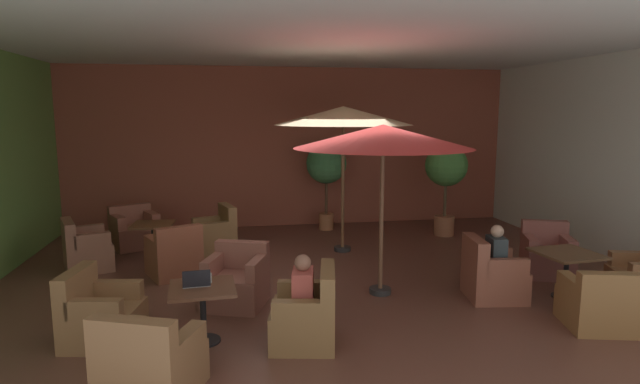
{
  "coord_description": "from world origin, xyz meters",
  "views": [
    {
      "loc": [
        -1.44,
        -7.78,
        2.62
      ],
      "look_at": [
        0.0,
        0.41,
        1.33
      ],
      "focal_mm": 29.0,
      "sensor_mm": 36.0,
      "label": 1
    }
  ],
  "objects_px": {
    "cafe_table_mid_center": "(567,261)",
    "patio_umbrella_tall_red": "(383,137)",
    "cafe_table_front_left": "(203,299)",
    "armchair_front_right_north": "(216,235)",
    "open_laptop": "(197,282)",
    "armchair_front_right_south": "(86,251)",
    "patron_by_window": "(303,285)",
    "armchair_front_left_east": "(237,282)",
    "armchair_mid_center_west": "(601,305)",
    "potted_tree_left_corner": "(446,171)",
    "armchair_front_left_south": "(100,316)",
    "armchair_front_left_north": "(307,316)",
    "patron_blue_shirt": "(496,249)",
    "armchair_mid_center_south": "(492,276)",
    "armchair_front_right_west": "(174,257)",
    "armchair_front_right_east": "(134,231)",
    "potted_tree_mid_left": "(326,167)",
    "iced_drink_cup": "(208,278)",
    "patio_umbrella_center_beige": "(343,116)",
    "cafe_table_front_right": "(153,232)",
    "armchair_mid_center_east": "(547,256)",
    "armchair_front_left_west": "(149,365)"
  },
  "relations": [
    {
      "from": "armchair_front_right_north",
      "to": "patron_blue_shirt",
      "type": "relative_size",
      "value": 1.46
    },
    {
      "from": "armchair_front_right_south",
      "to": "armchair_mid_center_west",
      "type": "relative_size",
      "value": 1.07
    },
    {
      "from": "armchair_front_left_north",
      "to": "iced_drink_cup",
      "type": "height_order",
      "value": "armchair_front_left_north"
    },
    {
      "from": "armchair_mid_center_west",
      "to": "armchair_front_left_south",
      "type": "bearing_deg",
      "value": 173.7
    },
    {
      "from": "patron_by_window",
      "to": "iced_drink_cup",
      "type": "xyz_separation_m",
      "value": [
        -1.06,
        0.34,
        0.03
      ]
    },
    {
      "from": "armchair_front_right_east",
      "to": "armchair_front_right_south",
      "type": "relative_size",
      "value": 1.03
    },
    {
      "from": "armchair_front_left_east",
      "to": "armchair_front_right_north",
      "type": "xyz_separation_m",
      "value": [
        -0.35,
        2.79,
        0.0
      ]
    },
    {
      "from": "armchair_mid_center_south",
      "to": "patio_umbrella_tall_red",
      "type": "relative_size",
      "value": 0.35
    },
    {
      "from": "cafe_table_front_left",
      "to": "open_laptop",
      "type": "bearing_deg",
      "value": 149.77
    },
    {
      "from": "armchair_front_left_south",
      "to": "patron_by_window",
      "type": "relative_size",
      "value": 1.47
    },
    {
      "from": "armchair_front_right_north",
      "to": "armchair_front_right_south",
      "type": "height_order",
      "value": "armchair_front_right_north"
    },
    {
      "from": "armchair_front_right_south",
      "to": "armchair_mid_center_east",
      "type": "relative_size",
      "value": 1.1
    },
    {
      "from": "armchair_front_left_south",
      "to": "potted_tree_left_corner",
      "type": "xyz_separation_m",
      "value": [
        6.02,
        4.24,
        1.07
      ]
    },
    {
      "from": "patio_umbrella_center_beige",
      "to": "potted_tree_left_corner",
      "type": "height_order",
      "value": "patio_umbrella_center_beige"
    },
    {
      "from": "armchair_mid_center_west",
      "to": "patron_blue_shirt",
      "type": "distance_m",
      "value": 1.46
    },
    {
      "from": "cafe_table_mid_center",
      "to": "patio_umbrella_tall_red",
      "type": "height_order",
      "value": "patio_umbrella_tall_red"
    },
    {
      "from": "armchair_front_left_east",
      "to": "patio_umbrella_center_beige",
      "type": "distance_m",
      "value": 3.89
    },
    {
      "from": "cafe_table_front_left",
      "to": "potted_tree_mid_left",
      "type": "distance_m",
      "value": 6.03
    },
    {
      "from": "armchair_front_left_north",
      "to": "armchair_front_right_south",
      "type": "height_order",
      "value": "armchair_front_left_north"
    },
    {
      "from": "armchair_front_right_north",
      "to": "open_laptop",
      "type": "bearing_deg",
      "value": -91.63
    },
    {
      "from": "cafe_table_front_left",
      "to": "patron_by_window",
      "type": "height_order",
      "value": "patron_by_window"
    },
    {
      "from": "iced_drink_cup",
      "to": "armchair_front_left_west",
      "type": "bearing_deg",
      "value": -111.95
    },
    {
      "from": "cafe_table_mid_center",
      "to": "potted_tree_mid_left",
      "type": "distance_m",
      "value": 5.55
    },
    {
      "from": "armchair_front_right_east",
      "to": "armchair_mid_center_south",
      "type": "height_order",
      "value": "armchair_mid_center_south"
    },
    {
      "from": "armchair_mid_center_west",
      "to": "potted_tree_mid_left",
      "type": "relative_size",
      "value": 0.49
    },
    {
      "from": "armchair_mid_center_south",
      "to": "patio_umbrella_tall_red",
      "type": "bearing_deg",
      "value": 162.79
    },
    {
      "from": "armchair_front_left_north",
      "to": "armchair_front_right_west",
      "type": "distance_m",
      "value": 3.28
    },
    {
      "from": "armchair_front_right_east",
      "to": "cafe_table_mid_center",
      "type": "bearing_deg",
      "value": -31.39
    },
    {
      "from": "armchair_front_right_west",
      "to": "armchair_front_right_east",
      "type": "bearing_deg",
      "value": 115.29
    },
    {
      "from": "cafe_table_front_right",
      "to": "patio_umbrella_center_beige",
      "type": "distance_m",
      "value": 4.0
    },
    {
      "from": "armchair_front_right_east",
      "to": "armchair_front_right_west",
      "type": "bearing_deg",
      "value": -64.71
    },
    {
      "from": "armchair_front_right_north",
      "to": "armchair_mid_center_east",
      "type": "height_order",
      "value": "armchair_front_right_north"
    },
    {
      "from": "cafe_table_mid_center",
      "to": "armchair_mid_center_east",
      "type": "height_order",
      "value": "armchair_mid_center_east"
    },
    {
      "from": "armchair_front_left_east",
      "to": "potted_tree_left_corner",
      "type": "height_order",
      "value": "potted_tree_left_corner"
    },
    {
      "from": "armchair_front_left_south",
      "to": "armchair_front_right_north",
      "type": "relative_size",
      "value": 1.01
    },
    {
      "from": "cafe_table_front_right",
      "to": "patio_umbrella_tall_red",
      "type": "relative_size",
      "value": 0.29
    },
    {
      "from": "cafe_table_mid_center",
      "to": "patron_by_window",
      "type": "bearing_deg",
      "value": -168.34
    },
    {
      "from": "armchair_front_left_east",
      "to": "open_laptop",
      "type": "xyz_separation_m",
      "value": [
        -0.46,
        -1.07,
        0.39
      ]
    },
    {
      "from": "cafe_table_front_left",
      "to": "potted_tree_mid_left",
      "type": "xyz_separation_m",
      "value": [
        2.45,
        5.44,
        0.9
      ]
    },
    {
      "from": "potted_tree_left_corner",
      "to": "patron_by_window",
      "type": "xyz_separation_m",
      "value": [
        -3.72,
        -4.67,
        -0.69
      ]
    },
    {
      "from": "armchair_front_left_north",
      "to": "armchair_front_left_east",
      "type": "height_order",
      "value": "armchair_front_left_north"
    },
    {
      "from": "armchair_mid_center_west",
      "to": "patio_umbrella_tall_red",
      "type": "height_order",
      "value": "patio_umbrella_tall_red"
    },
    {
      "from": "cafe_table_mid_center",
      "to": "cafe_table_front_left",
      "type": "bearing_deg",
      "value": -173.32
    },
    {
      "from": "armchair_front_left_south",
      "to": "potted_tree_mid_left",
      "type": "relative_size",
      "value": 0.47
    },
    {
      "from": "armchair_front_right_south",
      "to": "potted_tree_left_corner",
      "type": "distance_m",
      "value": 7.12
    },
    {
      "from": "cafe_table_front_left",
      "to": "armchair_mid_center_south",
      "type": "distance_m",
      "value": 4.03
    },
    {
      "from": "armchair_front_left_south",
      "to": "armchair_front_right_east",
      "type": "height_order",
      "value": "armchair_front_left_south"
    },
    {
      "from": "cafe_table_front_right",
      "to": "armchair_front_right_south",
      "type": "bearing_deg",
      "value": -159.13
    },
    {
      "from": "armchair_front_right_west",
      "to": "armchair_front_right_north",
      "type": "bearing_deg",
      "value": 65.35
    },
    {
      "from": "armchair_front_right_south",
      "to": "patron_by_window",
      "type": "relative_size",
      "value": 1.66
    }
  ]
}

